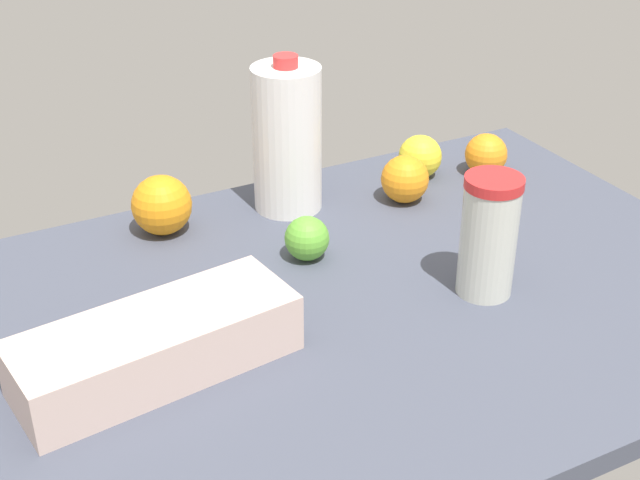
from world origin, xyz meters
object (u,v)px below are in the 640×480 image
(egg_carton, at_px, (156,345))
(orange_far_back, at_px, (405,179))
(lemon_near_front, at_px, (420,157))
(orange_beside_bowl, at_px, (162,205))
(orange_loose, at_px, (486,154))
(milk_jug, at_px, (287,139))
(tumbler_cup, at_px, (489,236))
(lime_by_jug, at_px, (307,238))

(egg_carton, xyz_separation_m, orange_far_back, (-0.49, -0.24, 0.00))
(lemon_near_front, bearing_deg, orange_beside_bowl, -1.70)
(lemon_near_front, xyz_separation_m, orange_loose, (-0.10, 0.04, -0.00))
(lemon_near_front, bearing_deg, egg_carton, 28.72)
(milk_jug, relative_size, orange_far_back, 3.22)
(milk_jug, height_order, orange_loose, milk_jug)
(orange_far_back, bearing_deg, lemon_near_front, -137.49)
(tumbler_cup, height_order, lemon_near_front, tumbler_cup)
(lime_by_jug, bearing_deg, orange_beside_bowl, -47.34)
(orange_far_back, bearing_deg, tumbler_cup, 79.83)
(orange_far_back, xyz_separation_m, orange_loose, (-0.18, -0.02, -0.00))
(egg_carton, xyz_separation_m, orange_loose, (-0.67, -0.27, -0.00))
(orange_loose, bearing_deg, lime_by_jug, 15.87)
(milk_jug, xyz_separation_m, orange_beside_bowl, (0.20, -0.01, -0.07))
(egg_carton, height_order, orange_beside_bowl, orange_beside_bowl)
(milk_jug, height_order, lime_by_jug, milk_jug)
(lemon_near_front, bearing_deg, lime_by_jug, 28.09)
(tumbler_cup, distance_m, egg_carton, 0.45)
(milk_jug, relative_size, lemon_near_front, 3.38)
(orange_beside_bowl, xyz_separation_m, lime_by_jug, (-0.16, 0.17, -0.01))
(orange_beside_bowl, bearing_deg, lime_by_jug, 132.66)
(orange_far_back, xyz_separation_m, lime_by_jug, (0.22, 0.09, -0.01))
(milk_jug, distance_m, orange_loose, 0.36)
(egg_carton, relative_size, lemon_near_front, 4.53)
(lemon_near_front, height_order, orange_far_back, orange_far_back)
(milk_jug, height_order, tumbler_cup, milk_jug)
(milk_jug, relative_size, orange_beside_bowl, 2.73)
(lemon_near_front, bearing_deg, orange_loose, 157.58)
(tumbler_cup, relative_size, orange_beside_bowl, 1.87)
(orange_loose, relative_size, lime_by_jug, 1.12)
(tumbler_cup, xyz_separation_m, orange_loose, (-0.23, -0.30, -0.05))
(lime_by_jug, bearing_deg, lemon_near_front, -151.91)
(milk_jug, height_order, orange_beside_bowl, milk_jug)
(orange_far_back, bearing_deg, orange_beside_bowl, -11.89)
(orange_beside_bowl, relative_size, lime_by_jug, 1.41)
(egg_carton, bearing_deg, milk_jug, -142.92)
(tumbler_cup, distance_m, lime_by_jug, 0.26)
(milk_jug, xyz_separation_m, orange_far_back, (-0.17, 0.07, -0.08))
(lime_by_jug, bearing_deg, orange_loose, -164.13)
(orange_far_back, height_order, lime_by_jug, orange_far_back)
(tumbler_cup, relative_size, lemon_near_front, 2.31)
(milk_jug, bearing_deg, orange_far_back, 158.18)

